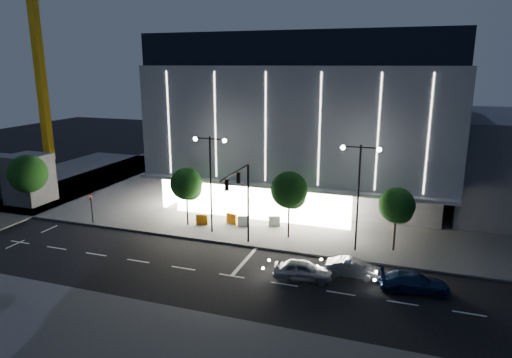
{
  "coord_description": "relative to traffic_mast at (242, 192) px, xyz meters",
  "views": [
    {
      "loc": [
        13.74,
        -29.99,
        15.14
      ],
      "look_at": [
        0.62,
        7.93,
        5.0
      ],
      "focal_mm": 32.0,
      "sensor_mm": 36.0,
      "label": 1
    }
  ],
  "objects": [
    {
      "name": "car_second",
      "position": [
        9.38,
        -1.98,
        -4.39
      ],
      "size": [
        3.91,
        1.4,
        1.28
      ],
      "primitive_type": "imported",
      "rotation": [
        0.0,
        0.0,
        1.56
      ],
      "color": "#B1B3BA",
      "rests_on": "ground"
    },
    {
      "name": "tree_mid",
      "position": [
        3.03,
        3.68,
        -0.69
      ],
      "size": [
        3.25,
        3.25,
        6.15
      ],
      "color": "black",
      "rests_on": "ground"
    },
    {
      "name": "tower_crane",
      "position": [
        -41.92,
        24.66,
        15.48
      ],
      "size": [
        32.0,
        2.0,
        28.5
      ],
      "color": "gold",
      "rests_on": "ground"
    },
    {
      "name": "tree_right",
      "position": [
        12.03,
        3.68,
        -1.14
      ],
      "size": [
        2.91,
        2.91,
        5.51
      ],
      "color": "black",
      "rests_on": "ground"
    },
    {
      "name": "ped_signal_far",
      "position": [
        -16.0,
        1.16,
        -3.14
      ],
      "size": [
        0.22,
        0.24,
        3.0
      ],
      "color": "black",
      "rests_on": "ground"
    },
    {
      "name": "barrier_b",
      "position": [
        -1.77,
        5.03,
        -4.38
      ],
      "size": [
        1.13,
        0.54,
        1.0
      ],
      "primitive_type": "cube",
      "rotation": [
        0.0,
        0.0,
        0.28
      ],
      "color": "silver",
      "rests_on": "sidewalk_museum"
    },
    {
      "name": "street_lamp_east",
      "position": [
        9.0,
        2.66,
        0.93
      ],
      "size": [
        3.16,
        0.36,
        9.0
      ],
      "color": "black",
      "rests_on": "ground"
    },
    {
      "name": "barrier_d",
      "position": [
        1.0,
        5.96,
        -4.38
      ],
      "size": [
        1.12,
        0.57,
        1.0
      ],
      "primitive_type": "cube",
      "rotation": [
        0.0,
        0.0,
        0.31
      ],
      "color": "#B9B9B9",
      "rests_on": "sidewalk_museum"
    },
    {
      "name": "traffic_mast",
      "position": [
        0.0,
        0.0,
        0.0
      ],
      "size": [
        0.33,
        5.89,
        7.07
      ],
      "color": "black",
      "rests_on": "ground"
    },
    {
      "name": "tree_left",
      "position": [
        -6.97,
        3.68,
        -0.99
      ],
      "size": [
        3.02,
        3.02,
        5.72
      ],
      "color": "black",
      "rests_on": "ground"
    },
    {
      "name": "car_lead",
      "position": [
        6.09,
        -3.7,
        -4.3
      ],
      "size": [
        4.45,
        2.17,
        1.46
      ],
      "primitive_type": "imported",
      "rotation": [
        0.0,
        0.0,
        1.68
      ],
      "color": "#9C9FA4",
      "rests_on": "ground"
    },
    {
      "name": "barrier_a",
      "position": [
        -3.12,
        5.31,
        -4.38
      ],
      "size": [
        1.13,
        0.48,
        1.0
      ],
      "primitive_type": "cube",
      "rotation": [
        0.0,
        0.0,
        -0.22
      ],
      "color": "orange",
      "rests_on": "sidewalk_museum"
    },
    {
      "name": "sidewalk_west",
      "position": [
        -31.0,
        6.66,
        -4.95
      ],
      "size": [
        16.0,
        50.0,
        0.15
      ],
      "primitive_type": "cube",
      "color": "#474747",
      "rests_on": "ground"
    },
    {
      "name": "museum",
      "position": [
        1.98,
        18.97,
        4.25
      ],
      "size": [
        30.0,
        25.8,
        18.0
      ],
      "color": "#4C4C51",
      "rests_on": "ground"
    },
    {
      "name": "ground",
      "position": [
        -1.0,
        -3.34,
        -5.03
      ],
      "size": [
        160.0,
        160.0,
        0.0
      ],
      "primitive_type": "plane",
      "color": "black",
      "rests_on": "ground"
    },
    {
      "name": "sidewalk_museum",
      "position": [
        4.0,
        20.66,
        -4.95
      ],
      "size": [
        70.0,
        40.0,
        0.15
      ],
      "primitive_type": "cube",
      "color": "#474747",
      "rests_on": "ground"
    },
    {
      "name": "car_third",
      "position": [
        13.67,
        -2.9,
        -4.35
      ],
      "size": [
        4.85,
        2.48,
        1.35
      ],
      "primitive_type": "imported",
      "rotation": [
        0.0,
        0.0,
        1.7
      ],
      "color": "navy",
      "rests_on": "ground"
    },
    {
      "name": "barrier_c",
      "position": [
        -5.72,
        4.15,
        -4.38
      ],
      "size": [
        1.13,
        0.47,
        1.0
      ],
      "primitive_type": "cube",
      "rotation": [
        0.0,
        0.0,
        0.2
      ],
      "color": "#C66A0B",
      "rests_on": "sidewalk_museum"
    },
    {
      "name": "street_lamp_west",
      "position": [
        -4.0,
        2.66,
        0.93
      ],
      "size": [
        3.16,
        0.36,
        9.0
      ],
      "color": "black",
      "rests_on": "ground"
    }
  ]
}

